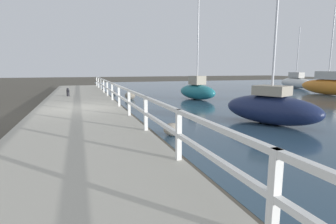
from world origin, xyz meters
TOP-DOWN VIEW (x-y plane):
  - ground_plane at (0.00, 0.00)m, footprint 120.00×120.00m
  - dock_walkway at (0.00, 0.00)m, footprint 3.93×36.00m
  - railing at (1.86, -0.00)m, footprint 0.10×32.50m
  - boulder_mid_strip at (2.77, 9.69)m, footprint 0.40×0.36m
  - boulder_upstream at (2.77, -5.18)m, footprint 0.55×0.49m
  - boulder_water_edge at (3.38, 5.20)m, footprint 0.72×0.65m
  - mooring_bollard at (-0.68, 5.99)m, footprint 0.19×0.19m
  - sailboat_navy at (6.94, -4.72)m, footprint 2.78×3.99m
  - sailboat_teal at (7.80, 3.73)m, footprint 2.19×3.52m
  - sailboat_orange at (19.45, 3.41)m, footprint 1.42×5.69m
  - sailboat_white at (22.72, 10.11)m, footprint 1.55×4.84m

SIDE VIEW (x-z plane):
  - ground_plane at x=0.00m, z-range 0.00..0.00m
  - dock_walkway at x=0.00m, z-range 0.00..0.29m
  - boulder_mid_strip at x=2.77m, z-range 0.00..0.30m
  - boulder_upstream at x=2.77m, z-range 0.00..0.41m
  - boulder_water_edge at x=3.38m, z-range 0.00..0.54m
  - mooring_bollard at x=-0.68m, z-range 0.30..0.84m
  - sailboat_navy at x=6.94m, z-range -2.21..3.47m
  - sailboat_teal at x=7.80m, z-range -2.71..3.97m
  - sailboat_white at x=22.72m, z-range -2.56..3.96m
  - sailboat_orange at x=19.45m, z-range -2.74..4.29m
  - railing at x=1.86m, z-range 0.48..1.50m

